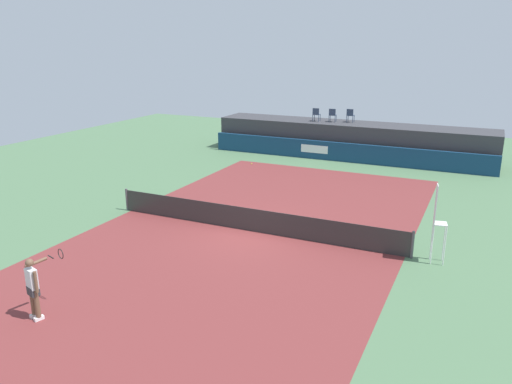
{
  "coord_description": "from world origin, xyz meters",
  "views": [
    {
      "loc": [
        8.1,
        -16.96,
        7.25
      ],
      "look_at": [
        -0.74,
        2.0,
        1.0
      ],
      "focal_mm": 35.2,
      "sensor_mm": 36.0,
      "label": 1
    }
  ],
  "objects_px": {
    "spectator_chair_far_left": "(316,114)",
    "spectator_chair_left": "(333,115)",
    "net_post_near": "(127,200)",
    "net_post_far": "(412,245)",
    "spectator_chair_center": "(350,115)",
    "tennis_ball": "(251,164)",
    "umpire_chair": "(437,218)",
    "tennis_player": "(34,286)"
  },
  "relations": [
    {
      "from": "tennis_player",
      "to": "tennis_ball",
      "type": "height_order",
      "value": "tennis_player"
    },
    {
      "from": "net_post_far",
      "to": "net_post_near",
      "type": "bearing_deg",
      "value": 180.0
    },
    {
      "from": "umpire_chair",
      "to": "net_post_near",
      "type": "xyz_separation_m",
      "value": [
        -13.12,
        0.02,
        -1.09
      ]
    },
    {
      "from": "tennis_player",
      "to": "spectator_chair_left",
      "type": "bearing_deg",
      "value": 87.17
    },
    {
      "from": "net_post_near",
      "to": "net_post_far",
      "type": "height_order",
      "value": "same"
    },
    {
      "from": "spectator_chair_far_left",
      "to": "tennis_player",
      "type": "xyz_separation_m",
      "value": [
        -0.1,
        -23.43,
        -1.73
      ]
    },
    {
      "from": "tennis_ball",
      "to": "net_post_near",
      "type": "bearing_deg",
      "value": -96.87
    },
    {
      "from": "spectator_chair_left",
      "to": "umpire_chair",
      "type": "xyz_separation_m",
      "value": [
        8.23,
        -15.16,
        -1.11
      ]
    },
    {
      "from": "tennis_player",
      "to": "net_post_near",
      "type": "bearing_deg",
      "value": 113.8
    },
    {
      "from": "spectator_chair_center",
      "to": "net_post_far",
      "type": "distance_m",
      "value": 16.92
    },
    {
      "from": "spectator_chair_left",
      "to": "tennis_player",
      "type": "height_order",
      "value": "spectator_chair_left"
    },
    {
      "from": "net_post_near",
      "to": "net_post_far",
      "type": "distance_m",
      "value": 12.4
    },
    {
      "from": "spectator_chair_center",
      "to": "tennis_player",
      "type": "xyz_separation_m",
      "value": [
        -2.26,
        -23.94,
        -1.73
      ]
    },
    {
      "from": "spectator_chair_center",
      "to": "spectator_chair_far_left",
      "type": "bearing_deg",
      "value": -166.63
    },
    {
      "from": "umpire_chair",
      "to": "tennis_player",
      "type": "relative_size",
      "value": 1.56
    },
    {
      "from": "spectator_chair_far_left",
      "to": "spectator_chair_left",
      "type": "height_order",
      "value": "same"
    },
    {
      "from": "spectator_chair_far_left",
      "to": "tennis_ball",
      "type": "bearing_deg",
      "value": -119.08
    },
    {
      "from": "umpire_chair",
      "to": "net_post_near",
      "type": "height_order",
      "value": "umpire_chair"
    },
    {
      "from": "spectator_chair_left",
      "to": "tennis_ball",
      "type": "height_order",
      "value": "spectator_chair_left"
    },
    {
      "from": "spectator_chair_left",
      "to": "net_post_near",
      "type": "xyz_separation_m",
      "value": [
        -4.89,
        -15.14,
        -2.19
      ]
    },
    {
      "from": "spectator_chair_left",
      "to": "spectator_chair_center",
      "type": "bearing_deg",
      "value": 18.16
    },
    {
      "from": "spectator_chair_left",
      "to": "spectator_chair_center",
      "type": "distance_m",
      "value": 1.16
    },
    {
      "from": "spectator_chair_far_left",
      "to": "umpire_chair",
      "type": "bearing_deg",
      "value": -58.21
    },
    {
      "from": "spectator_chair_left",
      "to": "tennis_player",
      "type": "distance_m",
      "value": 23.67
    },
    {
      "from": "spectator_chair_left",
      "to": "spectator_chair_center",
      "type": "relative_size",
      "value": 1.0
    },
    {
      "from": "tennis_player",
      "to": "tennis_ball",
      "type": "xyz_separation_m",
      "value": [
        -2.48,
        18.8,
        -0.92
      ]
    },
    {
      "from": "tennis_player",
      "to": "net_post_far",
      "type": "bearing_deg",
      "value": 44.22
    },
    {
      "from": "net_post_near",
      "to": "umpire_chair",
      "type": "bearing_deg",
      "value": -0.08
    },
    {
      "from": "spectator_chair_center",
      "to": "umpire_chair",
      "type": "height_order",
      "value": "spectator_chair_center"
    },
    {
      "from": "spectator_chair_center",
      "to": "umpire_chair",
      "type": "distance_m",
      "value": 17.11
    },
    {
      "from": "net_post_near",
      "to": "tennis_player",
      "type": "distance_m",
      "value": 9.24
    },
    {
      "from": "spectator_chair_center",
      "to": "umpire_chair",
      "type": "relative_size",
      "value": 0.32
    },
    {
      "from": "spectator_chair_left",
      "to": "net_post_far",
      "type": "height_order",
      "value": "spectator_chair_left"
    },
    {
      "from": "umpire_chair",
      "to": "tennis_ball",
      "type": "height_order",
      "value": "umpire_chair"
    },
    {
      "from": "spectator_chair_left",
      "to": "tennis_player",
      "type": "bearing_deg",
      "value": -92.83
    },
    {
      "from": "umpire_chair",
      "to": "net_post_near",
      "type": "distance_m",
      "value": 13.16
    },
    {
      "from": "spectator_chair_center",
      "to": "net_post_far",
      "type": "bearing_deg",
      "value": -67.53
    },
    {
      "from": "spectator_chair_far_left",
      "to": "net_post_near",
      "type": "relative_size",
      "value": 0.89
    },
    {
      "from": "net_post_far",
      "to": "tennis_ball",
      "type": "bearing_deg",
      "value": 137.11
    },
    {
      "from": "spectator_chair_far_left",
      "to": "net_post_near",
      "type": "height_order",
      "value": "spectator_chair_far_left"
    },
    {
      "from": "spectator_chair_left",
      "to": "spectator_chair_center",
      "type": "xyz_separation_m",
      "value": [
        1.1,
        0.36,
        0.0
      ]
    },
    {
      "from": "spectator_chair_far_left",
      "to": "spectator_chair_center",
      "type": "xyz_separation_m",
      "value": [
        2.17,
        0.52,
        0.0
      ]
    }
  ]
}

